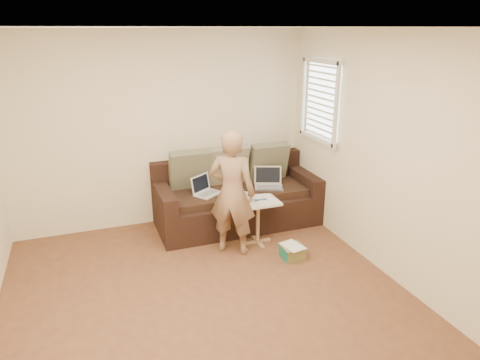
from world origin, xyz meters
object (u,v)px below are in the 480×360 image
at_px(sofa, 237,195).
at_px(striped_box, 292,252).
at_px(person, 232,193).
at_px(laptop_white, 208,194).
at_px(drinking_glass, 245,197).
at_px(laptop_silver, 269,188).
at_px(side_table, 258,222).

bearing_deg(sofa, striped_box, -76.36).
bearing_deg(person, laptop_white, -45.86).
bearing_deg(drinking_glass, laptop_white, 123.02).
height_order(laptop_silver, side_table, laptop_silver).
bearing_deg(sofa, laptop_silver, -16.56).
relative_size(side_table, striped_box, 2.18).
height_order(laptop_white, side_table, laptop_white).
relative_size(laptop_white, drinking_glass, 2.84).
relative_size(laptop_white, striped_box, 1.31).
distance_m(laptop_silver, laptop_white, 0.85).
bearing_deg(laptop_silver, sofa, -175.03).
distance_m(laptop_silver, side_table, 0.67).
bearing_deg(laptop_white, sofa, -25.58).
bearing_deg(laptop_silver, striped_box, -76.11).
xyz_separation_m(sofa, laptop_silver, (0.42, -0.12, 0.10)).
relative_size(sofa, laptop_silver, 5.78).
relative_size(laptop_silver, side_table, 0.67).
bearing_deg(drinking_glass, sofa, 79.49).
bearing_deg(laptop_white, person, -115.41).
height_order(side_table, striped_box, side_table).
xyz_separation_m(laptop_silver, person, (-0.75, -0.60, 0.24)).
bearing_deg(laptop_silver, laptop_white, -162.04).
relative_size(laptop_silver, laptop_white, 1.12).
height_order(laptop_silver, striped_box, laptop_silver).
height_order(laptop_silver, drinking_glass, drinking_glass).
relative_size(laptop_silver, person, 0.25).
bearing_deg(person, side_table, -130.30).
bearing_deg(striped_box, sofa, 103.64).
bearing_deg(sofa, person, -114.42).
relative_size(sofa, drinking_glass, 18.33).
distance_m(person, side_table, 0.62).
distance_m(person, drinking_glass, 0.30).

